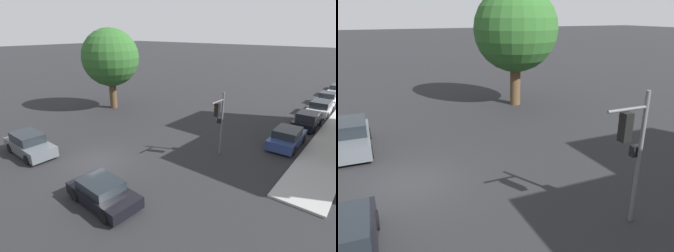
% 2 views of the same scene
% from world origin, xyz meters
% --- Properties ---
extents(ground_plane, '(300.00, 300.00, 0.00)m').
position_xyz_m(ground_plane, '(0.00, 0.00, 0.00)').
color(ground_plane, black).
extents(street_tree, '(6.13, 6.13, 8.67)m').
position_xyz_m(street_tree, '(-9.54, 9.31, 5.57)').
color(street_tree, '#4C3823').
rests_on(street_tree, ground_plane).
extents(traffic_signal, '(0.56, 1.62, 4.51)m').
position_xyz_m(traffic_signal, '(5.68, 6.10, 2.92)').
color(traffic_signal, '#515456').
rests_on(traffic_signal, ground_plane).
extents(crossing_car_0, '(4.54, 1.94, 1.53)m').
position_xyz_m(crossing_car_0, '(-4.73, -2.21, 0.72)').
color(crossing_car_0, '#4C5156').
rests_on(crossing_car_0, ground_plane).
extents(crossing_car_1, '(4.13, 2.10, 1.23)m').
position_xyz_m(crossing_car_1, '(3.94, -2.40, 0.60)').
color(crossing_car_1, black).
rests_on(crossing_car_1, ground_plane).
extents(parked_car_0, '(2.03, 4.38, 1.43)m').
position_xyz_m(parked_car_0, '(8.97, 10.95, 0.68)').
color(parked_car_0, navy).
rests_on(parked_car_0, ground_plane).
extents(parked_car_1, '(1.95, 4.16, 1.42)m').
position_xyz_m(parked_car_1, '(9.11, 16.43, 0.67)').
color(parked_car_1, black).
rests_on(parked_car_1, ground_plane).
extents(parked_car_2, '(2.06, 4.71, 1.42)m').
position_xyz_m(parked_car_2, '(9.12, 21.84, 0.67)').
color(parked_car_2, '#B7B7BC').
rests_on(parked_car_2, ground_plane).
extents(parked_car_3, '(2.08, 3.87, 1.37)m').
position_xyz_m(parked_car_3, '(8.90, 26.99, 0.65)').
color(parked_car_3, silver).
rests_on(parked_car_3, ground_plane).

